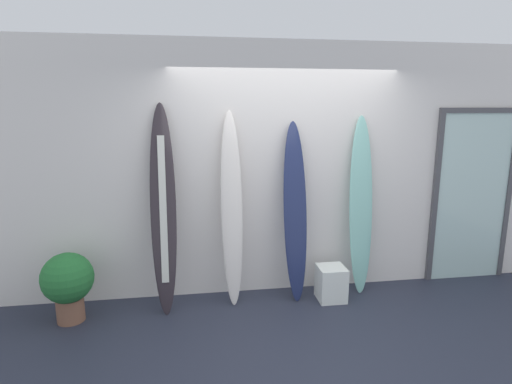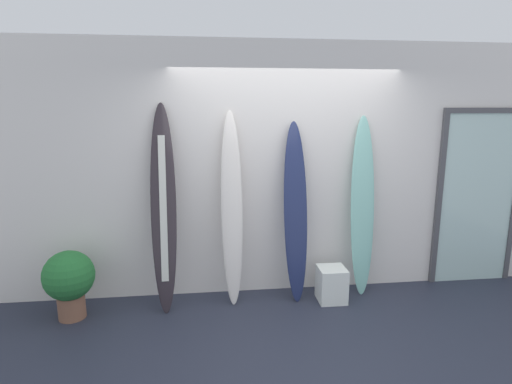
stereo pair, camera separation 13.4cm
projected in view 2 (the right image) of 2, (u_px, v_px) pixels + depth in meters
ground at (309, 348)px, 3.69m from camera, size 8.00×8.00×0.04m
wall_back at (284, 170)px, 4.66m from camera, size 7.20×0.20×2.80m
surfboard_charcoal at (164, 210)px, 4.23m from camera, size 0.27×0.48×2.15m
surfboard_ivory at (232, 209)px, 4.37m from camera, size 0.24×0.36×2.07m
surfboard_navy at (296, 214)px, 4.45m from camera, size 0.28×0.38×1.96m
surfboard_seafoam at (362, 207)px, 4.59m from camera, size 0.28×0.28×2.01m
display_block_left at (332, 284)px, 4.51m from camera, size 0.30×0.30×0.38m
glass_door at (477, 195)px, 4.88m from camera, size 1.03×0.06×2.09m
potted_plant at (69, 279)px, 4.09m from camera, size 0.50×0.50×0.71m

